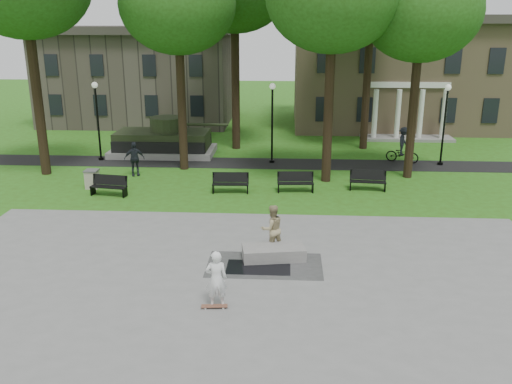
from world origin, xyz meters
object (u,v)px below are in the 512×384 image
(cyclist, at_px, (403,148))
(park_bench_0, at_px, (109,185))
(concrete_block, at_px, (274,253))
(skateboarder, at_px, (216,279))
(friend_watching, at_px, (272,229))
(trash_bin, at_px, (92,179))

(cyclist, distance_m, park_bench_0, 17.27)
(cyclist, height_order, park_bench_0, cyclist)
(park_bench_0, bearing_deg, concrete_block, -31.17)
(skateboarder, height_order, park_bench_0, skateboarder)
(skateboarder, xyz_separation_m, friend_watching, (1.51, 4.10, 0.02))
(park_bench_0, height_order, trash_bin, park_bench_0)
(concrete_block, relative_size, cyclist, 1.03)
(concrete_block, bearing_deg, friend_watching, 97.33)
(park_bench_0, relative_size, trash_bin, 1.93)
(concrete_block, distance_m, friend_watching, 0.92)
(cyclist, bearing_deg, park_bench_0, 137.71)
(trash_bin, bearing_deg, park_bench_0, -42.27)
(friend_watching, height_order, park_bench_0, friend_watching)
(concrete_block, bearing_deg, cyclist, 63.09)
(friend_watching, xyz_separation_m, cyclist, (7.43, 13.85, -0.04))
(friend_watching, height_order, cyclist, cyclist)
(concrete_block, distance_m, skateboarder, 3.87)
(friend_watching, distance_m, trash_bin, 12.02)
(skateboarder, relative_size, trash_bin, 1.83)
(cyclist, bearing_deg, trash_bin, 132.76)
(friend_watching, xyz_separation_m, trash_bin, (-9.38, 7.51, -0.43))
(cyclist, relative_size, trash_bin, 2.24)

